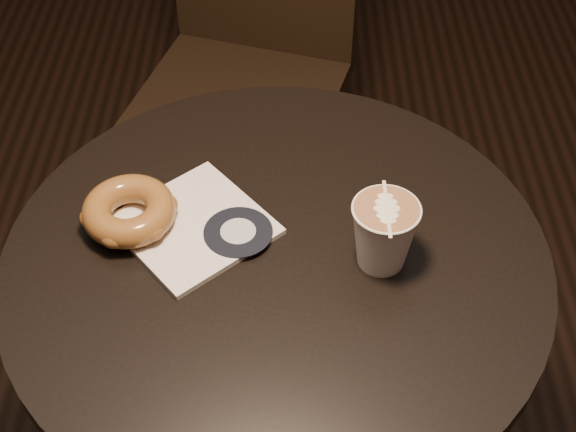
{
  "coord_description": "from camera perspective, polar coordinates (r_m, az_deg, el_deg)",
  "views": [
    {
      "loc": [
        0.02,
        -0.68,
        1.51
      ],
      "look_at": [
        0.01,
        0.03,
        0.79
      ],
      "focal_mm": 50.0,
      "sensor_mm": 36.0,
      "label": 1
    }
  ],
  "objects": [
    {
      "name": "chair",
      "position": [
        1.74,
        -2.59,
        13.15
      ],
      "size": [
        0.51,
        0.51,
        1.03
      ],
      "rotation": [
        0.0,
        0.0,
        -0.29
      ],
      "color": "black",
      "rests_on": "ground"
    },
    {
      "name": "latte_cup",
      "position": [
        0.98,
        6.81,
        -1.34
      ],
      "size": [
        0.08,
        0.08,
        0.09
      ],
      "primitive_type": null,
      "color": "silver",
      "rests_on": "cafe_table"
    },
    {
      "name": "doughnut",
      "position": [
        1.05,
        -11.24,
        0.37
      ],
      "size": [
        0.12,
        0.12,
        0.04
      ],
      "primitive_type": "torus",
      "color": "brown",
      "rests_on": "pastry_bag"
    },
    {
      "name": "pastry_bag",
      "position": [
        1.05,
        -6.72,
        -0.69
      ],
      "size": [
        0.24,
        0.24,
        0.01
      ],
      "primitive_type": "cube",
      "rotation": [
        0.0,
        0.0,
        0.7
      ],
      "color": "white",
      "rests_on": "cafe_table"
    },
    {
      "name": "cafe_table",
      "position": [
        1.18,
        -0.74,
        -9.03
      ],
      "size": [
        0.7,
        0.7,
        0.75
      ],
      "color": "black",
      "rests_on": "ground"
    }
  ]
}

